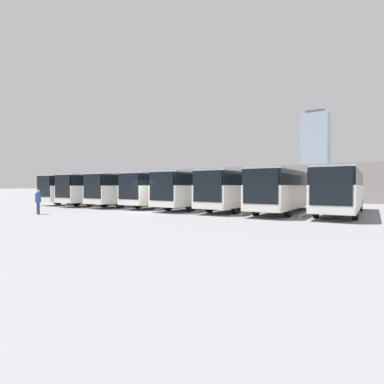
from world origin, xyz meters
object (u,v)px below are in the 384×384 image
Objects in this scene: bus_1 at (286,189)px; bus_3 at (202,189)px; bus_0 at (341,189)px; pedestrian at (38,201)px; bus_5 at (139,188)px; bus_4 at (172,189)px; bus_7 at (92,188)px; bus_2 at (242,189)px; bus_6 at (112,188)px.

bus_1 is 7.68m from bus_3.
bus_0 is 7.04× the size of pedestrian.
pedestrian is at bearing 31.67° from bus_0.
bus_1 is 15.36m from bus_5.
bus_4 is (15.36, -0.22, 0.00)m from bus_0.
bus_7 is (7.68, -0.21, 0.00)m from bus_5.
bus_4 is at bearing -8.00° from bus_3.
bus_0 is at bearing -174.05° from bus_1.
bus_1 is 18.65m from pedestrian.
bus_3 is at bearing 172.00° from bus_4.
bus_0 and bus_1 have the same top height.
bus_3 is at bearing 178.73° from bus_7.
pedestrian is at bearing 124.68° from bus_7.
bus_0 is at bearing 178.63° from bus_4.
bus_5 is (3.84, 0.52, 0.00)m from bus_4.
bus_7 is at bearing -1.42° from bus_1.
bus_2 is 3.84m from bus_3.
bus_3 is 7.04× the size of pedestrian.
bus_5 reaches higher than pedestrian.
bus_0 is 1.00× the size of bus_4.
bus_0 and bus_7 have the same top height.
bus_2 is at bearing -106.81° from pedestrian.
bus_4 and bus_6 have the same top height.
bus_0 is 19.21m from bus_5.
bus_3 is at bearing 1.62° from bus_2.
bus_1 is at bearing 178.58° from bus_7.
bus_3 is 1.00× the size of bus_4.
bus_2 is (7.68, 0.14, 0.00)m from bus_0.
bus_2 is at bearing -179.73° from bus_5.
bus_2 is at bearing 176.79° from bus_4.
bus_4 is at bearing -172.82° from bus_5.
bus_3 and bus_5 have the same top height.
bus_2 is 7.69m from bus_4.
bus_7 is at bearing -28.23° from pedestrian.
bus_3 is 7.68m from bus_5.
bus_0 and bus_3 have the same top height.
bus_1 is 3.85m from bus_2.
bus_2 is (3.84, -0.30, 0.00)m from bus_1.
bus_5 is at bearing -176.42° from bus_6.
bus_7 is at bearing -2.14° from bus_5.
bus_4 is 7.04× the size of pedestrian.
bus_1 is at bearing 178.30° from bus_3.
bus_5 is (19.20, 0.30, 0.00)m from bus_0.
bus_5 is 7.04× the size of pedestrian.
bus_7 is (23.04, -0.35, 0.00)m from bus_1.
bus_2 is at bearing -178.90° from bus_6.
bus_4 is at bearing -174.61° from bus_6.
bus_3 and bus_7 have the same top height.
bus_4 is 1.00× the size of bus_5.
bus_1 is 23.05m from bus_7.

